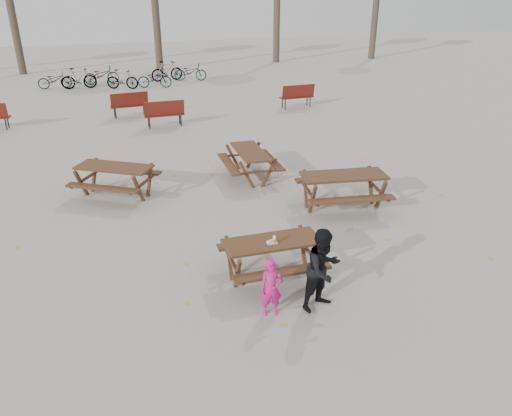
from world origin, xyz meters
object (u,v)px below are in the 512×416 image
object	(u,v)px
main_picnic_table	(272,250)
picnic_table_far	(250,164)
child	(271,288)
picnic_table_north	(116,181)
food_tray	(272,243)
adult	(323,269)
picnic_table_east	(343,191)
soda_bottle	(274,240)

from	to	relation	value
main_picnic_table	picnic_table_far	size ratio (longest dim) A/B	0.97
child	picnic_table_north	world-z (taller)	child
picnic_table_north	main_picnic_table	bearing A→B (deg)	-30.56
main_picnic_table	picnic_table_far	xyz separation A→B (m)	(1.11, 5.14, -0.19)
main_picnic_table	food_tray	bearing A→B (deg)	-110.47
food_tray	adult	world-z (taller)	adult
picnic_table_east	picnic_table_far	world-z (taller)	picnic_table_east
adult	picnic_table_north	size ratio (longest dim) A/B	0.77
main_picnic_table	picnic_table_east	bearing A→B (deg)	42.72
food_tray	adult	xyz separation A→B (m)	(0.56, -1.05, -0.05)
soda_bottle	picnic_table_far	xyz separation A→B (m)	(1.10, 5.26, -0.45)
child	food_tray	bearing A→B (deg)	78.53
food_tray	adult	bearing A→B (deg)	-62.22
main_picnic_table	child	size ratio (longest dim) A/B	1.74
child	adult	size ratio (longest dim) A/B	0.70
food_tray	child	world-z (taller)	child
adult	picnic_table_far	distance (m)	6.33
soda_bottle	food_tray	bearing A→B (deg)	152.36
food_tray	soda_bottle	bearing A→B (deg)	-27.64
picnic_table_east	adult	bearing A→B (deg)	-112.87
main_picnic_table	adult	size ratio (longest dim) A/B	1.21
picnic_table_east	picnic_table_north	distance (m)	5.81
adult	picnic_table_north	world-z (taller)	adult
soda_bottle	child	xyz separation A→B (m)	(-0.39, -0.98, -0.33)
adult	picnic_table_north	xyz separation A→B (m)	(-3.13, 6.03, -0.33)
food_tray	main_picnic_table	bearing A→B (deg)	69.53
picnic_table_far	food_tray	bearing A→B (deg)	168.52
soda_bottle	picnic_table_east	bearing A→B (deg)	44.14
food_tray	adult	size ratio (longest dim) A/B	0.12
main_picnic_table	picnic_table_east	world-z (taller)	picnic_table_east
food_tray	child	size ratio (longest dim) A/B	0.17
food_tray	picnic_table_north	bearing A→B (deg)	117.35
food_tray	soda_bottle	world-z (taller)	soda_bottle
food_tray	picnic_table_east	size ratio (longest dim) A/B	0.09
adult	picnic_table_far	bearing A→B (deg)	63.32
main_picnic_table	soda_bottle	distance (m)	0.29
picnic_table_east	picnic_table_far	distance (m)	3.09
main_picnic_table	picnic_table_north	world-z (taller)	picnic_table_north
picnic_table_far	picnic_table_north	bearing A→B (deg)	94.96
child	picnic_table_far	size ratio (longest dim) A/B	0.56
soda_bottle	picnic_table_far	bearing A→B (deg)	78.16
picnic_table_east	picnic_table_north	xyz separation A→B (m)	(-5.29, 2.40, -0.03)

